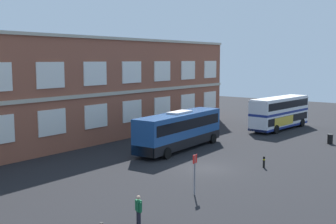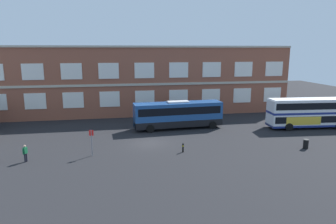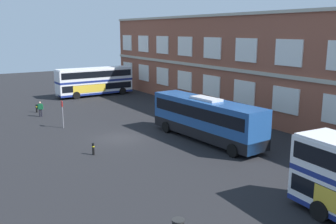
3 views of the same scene
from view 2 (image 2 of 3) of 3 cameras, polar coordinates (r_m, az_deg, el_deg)
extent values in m
plane|color=black|center=(37.36, -3.84, -4.93)|extent=(120.00, 120.00, 0.00)
cube|color=brown|center=(51.90, -7.89, 5.82)|extent=(54.64, 8.00, 10.92)
cube|color=#B2A893|center=(47.87, -7.67, 5.07)|extent=(54.64, 0.16, 0.36)
cube|color=#B2A893|center=(47.59, -7.87, 12.06)|extent=(54.64, 0.28, 0.30)
cube|color=silver|center=(49.52, -23.60, 1.86)|extent=(3.06, 0.12, 2.40)
cube|color=silver|center=(48.53, -17.32, 2.13)|extent=(3.06, 0.12, 2.40)
cube|color=silver|center=(48.14, -10.85, 2.38)|extent=(3.06, 0.12, 2.40)
cube|color=silver|center=(48.38, -4.37, 2.60)|extent=(3.06, 0.12, 2.40)
cube|color=silver|center=(49.22, 1.98, 2.79)|extent=(3.06, 0.12, 2.40)
cube|color=silver|center=(50.64, 8.04, 2.93)|extent=(3.06, 0.12, 2.40)
cube|color=silver|center=(52.59, 13.72, 3.03)|extent=(3.06, 0.12, 2.40)
cube|color=silver|center=(55.02, 18.94, 3.10)|extent=(3.06, 0.12, 2.40)
cube|color=silver|center=(49.04, -24.02, 6.89)|extent=(3.06, 0.12, 2.40)
cube|color=silver|center=(48.04, -17.64, 7.27)|extent=(3.06, 0.12, 2.40)
cube|color=silver|center=(47.65, -11.06, 7.57)|extent=(3.06, 0.12, 2.40)
cube|color=silver|center=(47.88, -4.45, 7.77)|extent=(3.06, 0.12, 2.40)
cube|color=silver|center=(48.73, 2.01, 7.86)|extent=(3.06, 0.12, 2.40)
cube|color=silver|center=(50.17, 8.18, 7.86)|extent=(3.06, 0.12, 2.40)
cube|color=silver|center=(52.14, 13.95, 7.78)|extent=(3.06, 0.12, 2.40)
cube|color=silver|center=(54.59, 19.24, 7.64)|extent=(3.06, 0.12, 2.40)
cube|color=silver|center=(46.10, 24.70, -1.22)|extent=(11.16, 3.36, 1.75)
cube|color=black|center=(46.05, 24.72, -0.97)|extent=(10.72, 3.37, 0.90)
cube|color=navy|center=(45.90, 24.81, 0.03)|extent=(11.16, 3.36, 0.30)
cube|color=silver|center=(45.74, 24.91, 1.16)|extent=(11.16, 3.36, 1.55)
cube|color=black|center=(45.72, 24.92, 1.26)|extent=(10.72, 3.37, 0.90)
cube|color=navy|center=(46.25, 24.63, -2.11)|extent=(11.16, 3.38, 0.28)
cube|color=silver|center=(45.61, 25.00, 2.19)|extent=(10.93, 3.24, 0.12)
cube|color=gold|center=(44.33, 24.08, -1.53)|extent=(4.83, 0.39, 1.10)
cylinder|color=black|center=(49.33, 27.75, -1.55)|extent=(1.06, 0.40, 1.04)
cylinder|color=black|center=(43.57, 21.72, -2.63)|extent=(1.06, 0.40, 1.04)
cylinder|color=black|center=(45.78, 20.26, -1.86)|extent=(1.06, 0.40, 1.04)
cube|color=navy|center=(41.41, 1.88, -0.40)|extent=(12.13, 3.27, 3.20)
cube|color=black|center=(41.28, 1.89, 0.47)|extent=(11.42, 3.27, 1.00)
cube|color=black|center=(41.67, 1.87, -1.95)|extent=(12.13, 3.29, 0.90)
cube|color=silver|center=(41.09, 1.90, 1.92)|extent=(2.95, 1.45, 0.20)
cylinder|color=black|center=(42.01, 8.35, -2.42)|extent=(1.06, 0.38, 1.04)
cylinder|color=black|center=(44.32, 7.12, -1.64)|extent=(1.06, 0.38, 1.04)
cylinder|color=black|center=(39.66, -3.33, -3.16)|extent=(1.06, 0.38, 1.04)
cylinder|color=black|center=(42.09, -3.96, -2.29)|extent=(1.06, 0.38, 1.04)
cylinder|color=black|center=(32.73, -24.98, -7.70)|extent=(0.21, 0.21, 0.85)
cylinder|color=black|center=(32.59, -25.21, -7.80)|extent=(0.21, 0.21, 0.85)
cube|color=#145933|center=(32.44, -25.21, -6.54)|extent=(0.39, 0.46, 0.60)
cylinder|color=#145933|center=(32.63, -24.91, -6.46)|extent=(0.15, 0.15, 0.57)
cylinder|color=#145933|center=(32.26, -25.50, -6.72)|extent=(0.15, 0.15, 0.57)
sphere|color=tan|center=(32.31, -25.27, -5.79)|extent=(0.22, 0.22, 0.22)
cylinder|color=slate|center=(31.91, -14.08, -5.66)|extent=(0.10, 0.10, 2.70)
cube|color=red|center=(31.59, -14.18, -3.82)|extent=(0.44, 0.04, 0.56)
cylinder|color=black|center=(36.69, 24.39, -5.53)|extent=(0.56, 0.56, 0.95)
cylinder|color=black|center=(36.55, 24.46, -4.75)|extent=(0.60, 0.60, 0.08)
cylinder|color=black|center=(32.34, 2.82, -6.71)|extent=(0.18, 0.18, 0.95)
cylinder|color=yellow|center=(32.27, 2.83, -6.36)|extent=(0.19, 0.19, 0.08)
camera|label=1|loc=(29.19, -68.43, 0.76)|focal=45.44mm
camera|label=3|loc=(38.90, 49.23, 5.80)|focal=40.17mm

